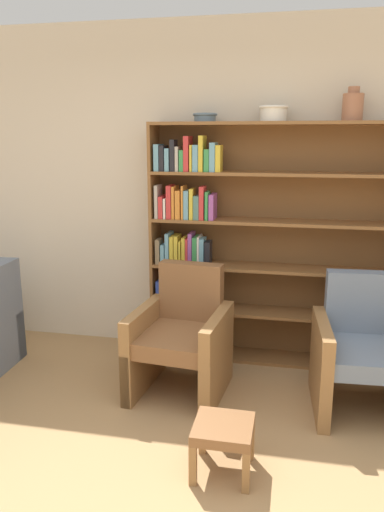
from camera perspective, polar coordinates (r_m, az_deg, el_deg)
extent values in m
cube|color=beige|center=(4.21, 4.67, 7.18)|extent=(12.00, 0.06, 2.75)
cube|color=brown|center=(4.21, -4.23, 1.65)|extent=(0.02, 0.30, 1.95)
cube|color=brown|center=(3.97, 10.14, 14.72)|extent=(1.99, 0.30, 0.02)
cube|color=brown|center=(4.36, 9.08, -11.36)|extent=(1.99, 0.30, 0.03)
cube|color=brown|center=(4.20, 9.66, 1.46)|extent=(1.99, 0.01, 1.95)
cube|color=gold|center=(4.41, -3.57, -9.29)|extent=(0.03, 0.18, 0.20)
cube|color=#388C47|center=(4.37, -3.18, -9.18)|extent=(0.03, 0.13, 0.25)
cube|color=white|center=(4.39, -2.80, -9.56)|extent=(0.02, 0.15, 0.18)
cube|color=gold|center=(4.39, -2.33, -9.62)|extent=(0.04, 0.17, 0.17)
cube|color=red|center=(4.35, -1.87, -9.37)|extent=(0.03, 0.13, 0.24)
cube|color=#669EB2|center=(4.35, -1.41, -9.65)|extent=(0.04, 0.12, 0.20)
cube|color=orange|center=(4.36, -0.80, -9.29)|extent=(0.03, 0.18, 0.25)
cube|color=#334CB2|center=(4.36, -0.38, -9.57)|extent=(0.02, 0.18, 0.20)
cube|color=#B2A899|center=(4.35, 0.00, -9.48)|extent=(0.04, 0.17, 0.23)
cube|color=#B2A899|center=(4.34, 0.49, -9.23)|extent=(0.03, 0.19, 0.27)
cube|color=gold|center=(4.33, 0.81, -9.82)|extent=(0.02, 0.15, 0.19)
cube|color=orange|center=(4.34, 1.25, -9.34)|extent=(0.02, 0.20, 0.25)
cube|color=gold|center=(4.31, 1.54, -9.83)|extent=(0.02, 0.14, 0.20)
cube|color=#388C47|center=(4.31, 2.09, -9.38)|extent=(0.04, 0.16, 0.27)
cube|color=brown|center=(4.21, 9.28, -6.37)|extent=(1.99, 0.30, 0.03)
cube|color=#334CB2|center=(4.25, -3.76, -4.22)|extent=(0.03, 0.14, 0.23)
cube|color=orange|center=(4.26, -3.30, -4.55)|extent=(0.03, 0.15, 0.18)
cube|color=#7F6B4C|center=(4.26, -2.82, -4.49)|extent=(0.03, 0.17, 0.19)
cube|color=#994C99|center=(4.25, -2.49, -4.24)|extent=(0.02, 0.17, 0.23)
cube|color=#994C99|center=(4.23, -2.06, -4.53)|extent=(0.04, 0.15, 0.19)
cube|color=red|center=(4.20, -1.57, -4.23)|extent=(0.03, 0.12, 0.25)
cube|color=red|center=(4.20, -1.00, -4.64)|extent=(0.04, 0.13, 0.19)
cube|color=#4C756B|center=(4.19, -0.44, -4.30)|extent=(0.03, 0.13, 0.25)
cube|color=#669EB2|center=(4.19, 0.03, -4.40)|extent=(0.02, 0.15, 0.23)
cube|color=black|center=(4.22, 0.39, -4.73)|extent=(0.02, 0.19, 0.17)
cube|color=#669EB2|center=(4.17, 0.70, -4.25)|extent=(0.03, 0.12, 0.27)
cube|color=brown|center=(4.10, 9.48, -1.37)|extent=(1.99, 0.30, 0.02)
cube|color=#7F6B4C|center=(4.15, -3.80, 0.58)|extent=(0.04, 0.12, 0.20)
cube|color=#669EB2|center=(4.14, -3.23, 0.28)|extent=(0.03, 0.13, 0.16)
cube|color=#669EB2|center=(4.15, -2.61, 0.98)|extent=(0.03, 0.19, 0.26)
cube|color=gold|center=(4.15, -2.09, 0.82)|extent=(0.03, 0.19, 0.23)
cube|color=gold|center=(4.12, -1.65, 0.78)|extent=(0.03, 0.16, 0.24)
cube|color=gold|center=(4.13, -1.20, 0.51)|extent=(0.02, 0.17, 0.20)
cube|color=gold|center=(4.11, -0.81, 0.67)|extent=(0.03, 0.16, 0.23)
cube|color=red|center=(4.11, -0.41, 0.62)|extent=(0.02, 0.18, 0.22)
cube|color=#994C99|center=(4.10, -0.05, 0.89)|extent=(0.03, 0.16, 0.26)
cube|color=#388C47|center=(4.10, 0.50, 0.67)|extent=(0.04, 0.18, 0.23)
cube|color=white|center=(4.10, 0.91, 0.72)|extent=(0.02, 0.19, 0.24)
cube|color=#669EB2|center=(4.07, 1.24, 0.53)|extent=(0.04, 0.14, 0.23)
cube|color=black|center=(4.07, 1.87, 0.32)|extent=(0.04, 0.14, 0.20)
cube|color=brown|center=(4.02, 9.69, 3.86)|extent=(1.99, 0.30, 0.02)
cube|color=#B2A899|center=(4.09, -3.88, 6.26)|extent=(0.03, 0.16, 0.27)
cube|color=red|center=(4.11, -3.32, 5.67)|extent=(0.04, 0.20, 0.18)
cube|color=white|center=(4.09, -2.92, 5.53)|extent=(0.02, 0.17, 0.16)
cube|color=red|center=(4.08, -2.44, 6.24)|extent=(0.04, 0.17, 0.27)
cube|color=orange|center=(4.07, -1.94, 6.19)|extent=(0.02, 0.18, 0.26)
cube|color=orange|center=(4.04, -1.52, 5.90)|extent=(0.04, 0.12, 0.23)
cube|color=orange|center=(4.05, -0.92, 6.19)|extent=(0.02, 0.17, 0.27)
cube|color=#669EB2|center=(4.04, -0.50, 5.91)|extent=(0.04, 0.16, 0.23)
cube|color=gold|center=(4.01, 0.03, 5.98)|extent=(0.03, 0.13, 0.24)
cube|color=#4C756B|center=(4.02, 0.62, 5.60)|extent=(0.04, 0.15, 0.19)
cube|color=red|center=(4.00, 1.23, 6.10)|extent=(0.04, 0.14, 0.26)
cube|color=#388C47|center=(3.99, 1.78, 5.79)|extent=(0.02, 0.12, 0.22)
cube|color=#994C99|center=(4.02, 2.40, 5.69)|extent=(0.04, 0.20, 0.20)
cube|color=brown|center=(3.98, 9.91, 9.25)|extent=(1.99, 0.30, 0.02)
cube|color=#669EB2|center=(4.07, -3.84, 11.16)|extent=(0.04, 0.17, 0.21)
cube|color=black|center=(4.06, -3.24, 11.10)|extent=(0.04, 0.17, 0.20)
cube|color=#669EB2|center=(4.02, -2.73, 10.93)|extent=(0.03, 0.12, 0.18)
cube|color=black|center=(4.01, -2.12, 11.41)|extent=(0.04, 0.13, 0.24)
cube|color=#B2A899|center=(4.02, -1.57, 11.04)|extent=(0.03, 0.15, 0.19)
cube|color=#388C47|center=(4.02, -1.02, 10.85)|extent=(0.03, 0.17, 0.16)
cube|color=red|center=(4.02, -0.46, 11.61)|extent=(0.04, 0.18, 0.27)
cube|color=gold|center=(4.00, 0.03, 11.12)|extent=(0.02, 0.15, 0.20)
cube|color=#669EB2|center=(3.99, 0.54, 11.11)|extent=(0.04, 0.15, 0.20)
cube|color=gold|center=(3.99, 1.20, 11.62)|extent=(0.03, 0.18, 0.28)
cube|color=#388C47|center=(3.97, 1.81, 10.87)|extent=(0.04, 0.15, 0.17)
cube|color=#669EB2|center=(3.97, 2.48, 11.22)|extent=(0.04, 0.17, 0.22)
cube|color=gold|center=(3.95, 3.11, 11.07)|extent=(0.04, 0.15, 0.20)
cylinder|color=slate|center=(4.03, 1.50, 15.51)|extent=(0.17, 0.17, 0.06)
torus|color=slate|center=(4.03, 1.50, 15.85)|extent=(0.19, 0.19, 0.02)
cylinder|color=silver|center=(3.97, 9.29, 15.73)|extent=(0.20, 0.20, 0.11)
torus|color=silver|center=(3.97, 9.32, 16.44)|extent=(0.22, 0.22, 0.02)
cylinder|color=#A36647|center=(3.99, 17.89, 15.86)|extent=(0.15, 0.15, 0.19)
cylinder|color=#A36647|center=(4.00, 18.02, 17.59)|extent=(0.08, 0.08, 0.05)
cube|color=olive|center=(3.40, 1.59, -15.43)|extent=(0.08, 0.08, 0.39)
cube|color=olive|center=(3.57, -7.51, -13.98)|extent=(0.08, 0.08, 0.39)
cube|color=olive|center=(3.92, 4.08, -11.28)|extent=(0.08, 0.08, 0.39)
cube|color=olive|center=(4.08, -3.86, -10.28)|extent=(0.08, 0.08, 0.39)
cube|color=brown|center=(3.64, -1.43, -9.47)|extent=(0.54, 0.69, 0.12)
cube|color=brown|center=(3.79, -0.09, -4.23)|extent=(0.49, 0.17, 0.47)
cube|color=olive|center=(3.61, 2.88, -11.49)|extent=(0.15, 0.68, 0.63)
cube|color=olive|center=(3.77, -5.52, -10.38)|extent=(0.15, 0.68, 0.63)
cube|color=olive|center=(3.38, 14.85, -16.11)|extent=(0.07, 0.07, 0.39)
cube|color=olive|center=(3.91, 13.85, -11.72)|extent=(0.07, 0.07, 0.39)
cube|color=slate|center=(3.59, 19.12, -10.56)|extent=(0.52, 0.67, 0.12)
cube|color=slate|center=(3.76, 18.65, -5.15)|extent=(0.49, 0.15, 0.47)
cube|color=olive|center=(3.59, 14.50, -12.05)|extent=(0.12, 0.68, 0.63)
cube|color=olive|center=(3.13, 1.21, -19.76)|extent=(0.04, 0.04, 0.24)
cube|color=olive|center=(3.10, 6.74, -20.22)|extent=(0.04, 0.04, 0.24)
cube|color=olive|center=(2.90, 0.10, -22.79)|extent=(0.04, 0.04, 0.24)
cube|color=olive|center=(2.87, 6.19, -23.35)|extent=(0.04, 0.04, 0.24)
cube|color=brown|center=(2.91, 3.61, -19.10)|extent=(0.33, 0.33, 0.06)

